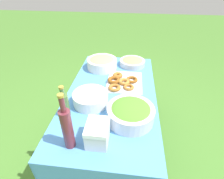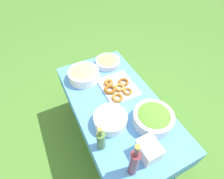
% 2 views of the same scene
% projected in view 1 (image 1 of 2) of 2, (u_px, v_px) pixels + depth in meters
% --- Properties ---
extents(ground_plane, '(14.00, 14.00, 0.00)m').
position_uv_depth(ground_plane, '(112.00, 145.00, 1.96)').
color(ground_plane, '#477A2D').
extents(picnic_table, '(1.47, 0.77, 0.73)m').
position_uv_depth(picnic_table, '(111.00, 101.00, 1.60)').
color(picnic_table, '#4C8CD1').
rests_on(picnic_table, ground_plane).
extents(salad_bowl, '(0.34, 0.34, 0.13)m').
position_uv_depth(salad_bowl, '(130.00, 112.00, 1.23)').
color(salad_bowl, silver).
rests_on(salad_bowl, picnic_table).
extents(pasta_bowl, '(0.32, 0.32, 0.13)m').
position_uv_depth(pasta_bowl, '(102.00, 62.00, 1.89)').
color(pasta_bowl, white).
rests_on(pasta_bowl, picnic_table).
extents(donut_platter, '(0.40, 0.34, 0.05)m').
position_uv_depth(donut_platter, '(123.00, 82.00, 1.65)').
color(donut_platter, silver).
rests_on(donut_platter, picnic_table).
extents(plate_stack, '(0.28, 0.28, 0.10)m').
position_uv_depth(plate_stack, '(91.00, 98.00, 1.40)').
color(plate_stack, white).
rests_on(plate_stack, picnic_table).
extents(olive_oil_bottle, '(0.07, 0.07, 0.25)m').
position_uv_depth(olive_oil_bottle, '(64.00, 104.00, 1.25)').
color(olive_oil_bottle, '#4C7238').
rests_on(olive_oil_bottle, picnic_table).
extents(wine_bottle, '(0.07, 0.07, 0.39)m').
position_uv_depth(wine_bottle, '(67.00, 128.00, 1.00)').
color(wine_bottle, maroon).
rests_on(wine_bottle, picnic_table).
extents(bread_bowl, '(0.28, 0.28, 0.08)m').
position_uv_depth(bread_bowl, '(132.00, 62.00, 1.95)').
color(bread_bowl, '#B2B7BC').
rests_on(bread_bowl, picnic_table).
extents(cooler_box, '(0.17, 0.14, 0.14)m').
position_uv_depth(cooler_box, '(98.00, 133.00, 1.07)').
color(cooler_box, silver).
rests_on(cooler_box, picnic_table).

